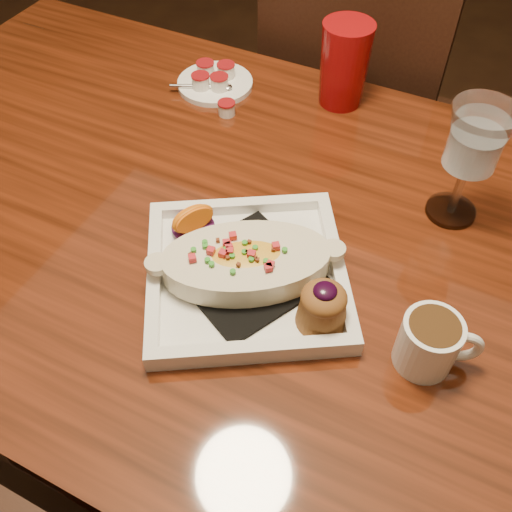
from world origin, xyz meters
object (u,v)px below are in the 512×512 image
at_px(coffee_mug, 431,342).
at_px(red_tumbler, 344,65).
at_px(table, 233,257).
at_px(goblet, 475,145).
at_px(saucer, 213,81).
at_px(chair_far, 351,124).
at_px(plate, 252,270).

xyz_separation_m(coffee_mug, red_tumbler, (-0.30, 0.48, 0.04)).
height_order(table, red_tumbler, red_tumbler).
height_order(goblet, saucer, goblet).
bearing_deg(red_tumbler, chair_far, 98.64).
relative_size(chair_far, red_tumbler, 5.98).
xyz_separation_m(table, saucer, (-0.20, 0.30, 0.11)).
bearing_deg(plate, red_tumbler, 64.48).
distance_m(table, chair_far, 0.65).
distance_m(plate, coffee_mug, 0.25).
height_order(saucer, red_tumbler, red_tumbler).
bearing_deg(saucer, plate, -54.45).
relative_size(table, plate, 3.97).
bearing_deg(red_tumbler, goblet, -37.57).
height_order(plate, saucer, plate).
xyz_separation_m(table, plate, (0.09, -0.10, 0.13)).
relative_size(table, goblet, 7.73).
distance_m(chair_far, coffee_mug, 0.87).
bearing_deg(chair_far, table, 90.00).
relative_size(plate, goblet, 1.94).
relative_size(chair_far, goblet, 4.79).
relative_size(plate, coffee_mug, 3.67).
height_order(chair_far, coffee_mug, chair_far).
bearing_deg(goblet, plate, -129.38).
bearing_deg(chair_far, goblet, 123.08).
height_order(coffee_mug, goblet, goblet).
distance_m(coffee_mug, red_tumbler, 0.57).
relative_size(chair_far, saucer, 6.27).
relative_size(table, coffee_mug, 14.58).
height_order(plate, coffee_mug, plate).
height_order(coffee_mug, saucer, coffee_mug).
distance_m(coffee_mug, goblet, 0.29).
height_order(chair_far, red_tumbler, chair_far).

